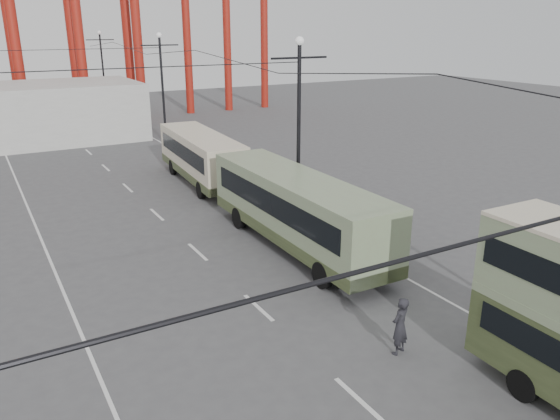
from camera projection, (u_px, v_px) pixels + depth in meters
road_markings at (173, 227)px, 28.02m from camera, size 12.52×120.00×0.01m
lamp_post_mid at (299, 130)px, 28.17m from camera, size 3.20×0.44×9.32m
lamp_post_far at (163, 90)px, 46.26m from camera, size 3.20×0.44×9.32m
lamp_post_distant at (103, 72)px, 64.35m from camera, size 3.20×0.44×9.32m
fairground_shed at (9, 115)px, 47.25m from camera, size 22.00×10.00×5.00m
single_decker_green at (297, 208)px, 24.82m from camera, size 2.87×12.07×3.41m
single_decker_cream at (201, 156)px, 35.36m from camera, size 3.31×10.49×3.22m
pedestrian at (400, 326)px, 16.92m from camera, size 0.80×0.65×1.91m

